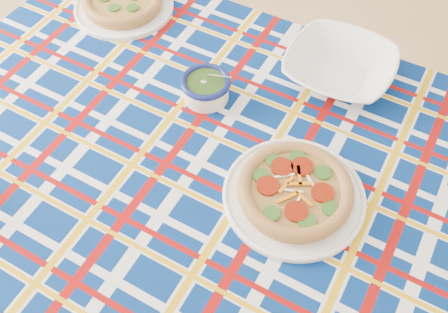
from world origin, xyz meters
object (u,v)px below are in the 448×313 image
(dining_table, at_px, (232,179))
(main_focaccia_plate, at_px, (295,190))
(serving_bowl, at_px, (339,67))
(pesto_bowl, at_px, (206,86))

(dining_table, xyz_separation_m, main_focaccia_plate, (0.15, -0.07, 0.11))
(dining_table, bearing_deg, serving_bowl, 73.21)
(dining_table, relative_size, serving_bowl, 6.65)
(main_focaccia_plate, height_order, serving_bowl, serving_bowl)
(pesto_bowl, xyz_separation_m, serving_bowl, (0.32, 0.15, -0.00))
(pesto_bowl, distance_m, serving_bowl, 0.35)
(dining_table, bearing_deg, main_focaccia_plate, -8.11)
(serving_bowl, bearing_deg, main_focaccia_plate, -97.70)
(serving_bowl, bearing_deg, pesto_bowl, -154.61)
(main_focaccia_plate, distance_m, serving_bowl, 0.40)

